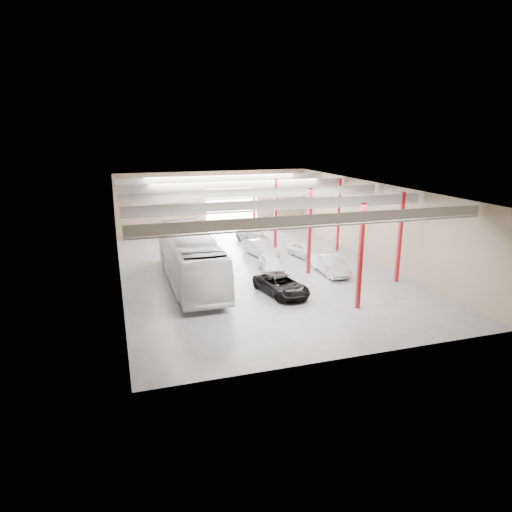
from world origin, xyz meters
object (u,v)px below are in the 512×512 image
car_row_c (252,235)px  car_right_near (330,264)px  coach_bus (190,258)px  car_right_far (305,250)px  car_row_a (271,264)px  car_row_b (260,248)px  black_sedan (281,285)px

car_row_c → car_right_near: 12.54m
coach_bus → car_right_far: 12.06m
coach_bus → car_right_far: (11.31, 3.98, -1.28)m
car_row_a → car_row_b: size_ratio=0.92×
car_row_a → car_row_c: (1.51, 10.40, 0.09)m
car_right_near → car_row_c: bearing=105.9°
black_sedan → coach_bus: bearing=130.1°
car_row_b → car_right_far: (3.76, -1.78, -0.04)m
coach_bus → car_row_a: size_ratio=3.43×
black_sedan → car_row_c: (2.59, 15.60, 0.09)m
car_row_b → coach_bus: bearing=-154.4°
car_row_c → car_right_far: bearing=-70.4°
coach_bus → car_row_b: coach_bus is taller
coach_bus → car_row_c: bearing=53.1°
black_sedan → car_row_b: bearing=69.1°
car_row_c → car_row_a: bearing=-101.9°
car_row_c → car_right_far: 7.60m
car_right_far → car_row_a: bearing=-154.4°
car_row_a → car_right_far: bearing=45.4°
black_sedan → car_right_near: size_ratio=1.07×
black_sedan → car_row_c: 15.81m
coach_bus → car_right_far: coach_bus is taller
car_row_a → car_right_near: size_ratio=0.87×
car_right_near → car_right_far: bearing=92.1°
car_right_near → car_right_far: (0.00, 5.20, -0.08)m
coach_bus → car_right_near: 11.44m
car_row_b → car_right_far: 4.16m
car_right_far → car_row_b: bearing=143.1°
coach_bus → car_row_a: 6.94m
coach_bus → black_sedan: 7.47m
black_sedan → car_row_a: bearing=67.4°
car_row_b → car_row_a: bearing=-110.0°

